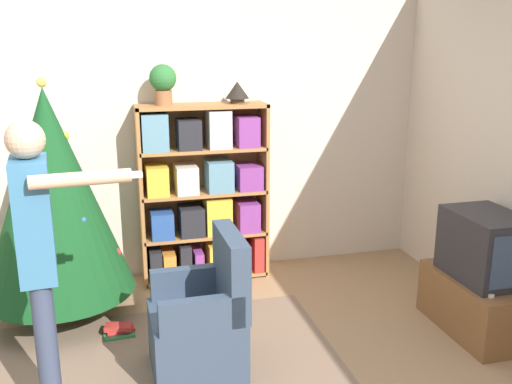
# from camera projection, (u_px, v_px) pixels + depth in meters

# --- Properties ---
(wall_back) EXTENTS (8.00, 0.10, 2.60)m
(wall_back) POSITION_uv_depth(u_px,v_px,m) (160.00, 130.00, 4.94)
(wall_back) COLOR beige
(wall_back) RESTS_ON ground_plane
(bookshelf) EXTENTS (1.10, 0.34, 1.54)m
(bookshelf) POSITION_uv_depth(u_px,v_px,m) (204.00, 197.00, 4.93)
(bookshelf) COLOR #A8703D
(bookshelf) RESTS_ON ground_plane
(tv_stand) EXTENTS (0.50, 0.85, 0.41)m
(tv_stand) POSITION_uv_depth(u_px,v_px,m) (479.00, 304.00, 4.14)
(tv_stand) COLOR brown
(tv_stand) RESTS_ON ground_plane
(television) EXTENTS (0.42, 0.60, 0.48)m
(television) POSITION_uv_depth(u_px,v_px,m) (486.00, 246.00, 4.02)
(television) COLOR #28282D
(television) RESTS_ON tv_stand
(game_remote) EXTENTS (0.04, 0.12, 0.02)m
(game_remote) POSITION_uv_depth(u_px,v_px,m) (486.00, 293.00, 3.81)
(game_remote) COLOR white
(game_remote) RESTS_ON tv_stand
(christmas_tree) EXTENTS (1.11, 1.11, 1.81)m
(christmas_tree) POSITION_uv_depth(u_px,v_px,m) (52.00, 194.00, 4.14)
(christmas_tree) COLOR #4C3323
(christmas_tree) RESTS_ON ground_plane
(armchair) EXTENTS (0.58, 0.57, 0.92)m
(armchair) POSITION_uv_depth(u_px,v_px,m) (203.00, 325.00, 3.59)
(armchair) COLOR #334256
(armchair) RESTS_ON ground_plane
(standing_person) EXTENTS (0.66, 0.47, 1.68)m
(standing_person) POSITION_uv_depth(u_px,v_px,m) (39.00, 250.00, 2.97)
(standing_person) COLOR #38425B
(standing_person) RESTS_ON ground_plane
(potted_plant) EXTENTS (0.22, 0.22, 0.33)m
(potted_plant) POSITION_uv_depth(u_px,v_px,m) (163.00, 82.00, 4.61)
(potted_plant) COLOR #935B38
(potted_plant) RESTS_ON bookshelf
(table_lamp) EXTENTS (0.20, 0.20, 0.18)m
(table_lamp) POSITION_uv_depth(u_px,v_px,m) (237.00, 91.00, 4.78)
(table_lamp) COLOR #473828
(table_lamp) RESTS_ON bookshelf
(book_pile_near_tree) EXTENTS (0.23, 0.17, 0.08)m
(book_pile_near_tree) POSITION_uv_depth(u_px,v_px,m) (119.00, 330.00, 4.11)
(book_pile_near_tree) COLOR #2D7A42
(book_pile_near_tree) RESTS_ON ground_plane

